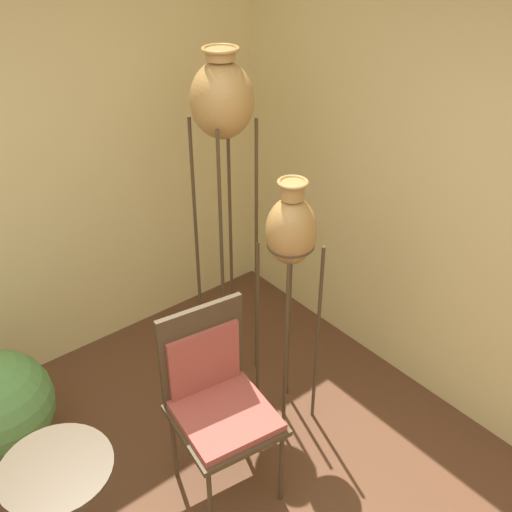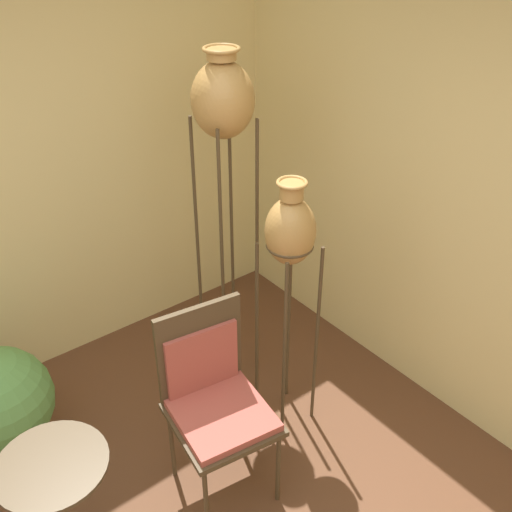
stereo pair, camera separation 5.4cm
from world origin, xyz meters
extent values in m
cylinder|color=#473823|center=(1.18, 1.22, 0.86)|extent=(0.02, 0.02, 1.73)
cylinder|color=#473823|center=(1.43, 1.22, 0.86)|extent=(0.02, 0.02, 1.73)
cylinder|color=#473823|center=(1.18, 1.47, 0.86)|extent=(0.02, 0.02, 1.73)
cylinder|color=#473823|center=(1.43, 1.47, 0.86)|extent=(0.02, 0.02, 1.73)
torus|color=#473823|center=(1.30, 1.34, 1.73)|extent=(0.26, 0.26, 0.02)
ellipsoid|color=#B28447|center=(1.30, 1.34, 1.82)|extent=(0.34, 0.34, 0.41)
cylinder|color=#B28447|center=(1.30, 1.34, 2.05)|extent=(0.15, 0.15, 0.05)
torus|color=#B28447|center=(1.30, 1.34, 2.08)|extent=(0.19, 0.19, 0.02)
cylinder|color=#473823|center=(1.18, 0.66, 0.60)|extent=(0.02, 0.02, 1.21)
cylinder|color=#473823|center=(1.42, 0.66, 0.60)|extent=(0.02, 0.02, 1.21)
cylinder|color=#473823|center=(1.18, 0.90, 0.60)|extent=(0.02, 0.02, 1.21)
cylinder|color=#473823|center=(1.42, 0.90, 0.60)|extent=(0.02, 0.02, 1.21)
torus|color=#473823|center=(1.30, 0.78, 1.21)|extent=(0.25, 0.25, 0.02)
ellipsoid|color=#B28447|center=(1.30, 0.78, 1.29)|extent=(0.26, 0.26, 0.37)
cylinder|color=#B28447|center=(1.30, 0.78, 1.51)|extent=(0.12, 0.12, 0.09)
torus|color=#B28447|center=(1.30, 0.78, 1.56)|extent=(0.16, 0.16, 0.02)
cylinder|color=#473823|center=(0.47, 0.40, 0.25)|extent=(0.02, 0.02, 0.50)
cylinder|color=#473823|center=(0.88, 0.34, 0.25)|extent=(0.02, 0.02, 0.50)
cylinder|color=#473823|center=(0.53, 0.81, 0.25)|extent=(0.02, 0.02, 0.50)
cylinder|color=#473823|center=(0.94, 0.75, 0.25)|extent=(0.02, 0.02, 0.50)
cube|color=#473823|center=(0.70, 0.57, 0.51)|extent=(0.54, 0.55, 0.03)
cube|color=#A84C42|center=(0.70, 0.57, 0.55)|extent=(0.50, 0.51, 0.04)
cube|color=#473823|center=(0.74, 0.80, 0.79)|extent=(0.46, 0.09, 0.54)
cube|color=#A84C42|center=(0.73, 0.77, 0.74)|extent=(0.39, 0.08, 0.37)
cylinder|color=#473823|center=(-0.11, 0.64, 0.73)|extent=(0.48, 0.48, 0.02)
cylinder|color=#B26647|center=(-0.12, 1.51, 0.09)|extent=(0.33, 0.33, 0.19)
torus|color=#B26647|center=(-0.12, 1.51, 0.19)|extent=(0.36, 0.36, 0.02)
camera|label=1|loc=(-0.50, -1.14, 2.78)|focal=42.00mm
camera|label=2|loc=(-0.46, -1.18, 2.78)|focal=42.00mm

